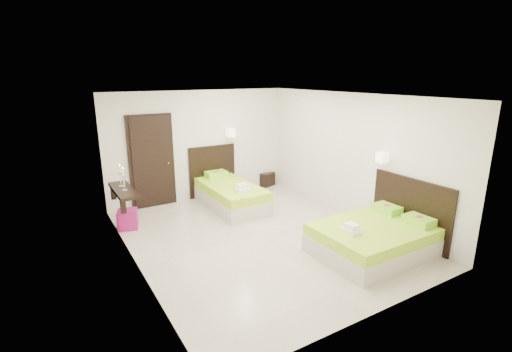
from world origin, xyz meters
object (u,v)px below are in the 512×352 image
bed_single (229,193)px  ottoman (128,219)px  nightstand (266,179)px  bed_double (376,237)px

bed_single → ottoman: bed_single is taller
bed_single → ottoman: (-2.32, -0.13, -0.12)m
nightstand → ottoman: (-3.92, -1.08, 0.01)m
bed_double → ottoman: bearing=136.4°
bed_double → nightstand: size_ratio=4.69×
bed_double → nightstand: 4.35m
bed_double → nightstand: bed_double is taller
bed_single → bed_double: 3.54m
bed_single → nightstand: (1.60, 0.95, -0.12)m
bed_double → nightstand: (0.51, 4.32, -0.10)m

